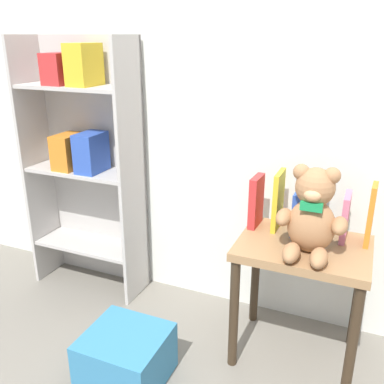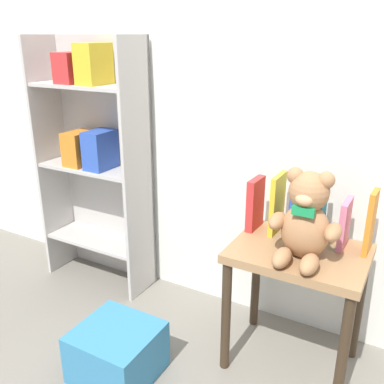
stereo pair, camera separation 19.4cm
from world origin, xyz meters
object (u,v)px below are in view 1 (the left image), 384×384
at_px(book_standing_blue, 299,212).
at_px(storage_bin, 126,357).
at_px(teddy_bear, 312,215).
at_px(display_table, 302,266).
at_px(book_standing_red, 256,201).
at_px(book_standing_pink, 345,217).
at_px(book_standing_teal, 323,206).
at_px(book_standing_orange, 371,215).
at_px(book_standing_yellow, 278,200).
at_px(bookshelf_side, 86,153).

xyz_separation_m(book_standing_blue, storage_bin, (-0.57, -0.54, -0.54)).
bearing_deg(teddy_bear, display_table, 112.96).
bearing_deg(book_standing_red, book_standing_pink, 4.13).
xyz_separation_m(book_standing_teal, storage_bin, (-0.66, -0.54, -0.58)).
bearing_deg(book_standing_orange, book_standing_blue, -178.13).
bearing_deg(book_standing_teal, display_table, -115.77).
distance_m(display_table, storage_bin, 0.82).
xyz_separation_m(book_standing_orange, storage_bin, (-0.85, -0.53, -0.57)).
relative_size(book_standing_blue, storage_bin, 0.59).
bearing_deg(book_standing_teal, storage_bin, -143.19).
bearing_deg(book_standing_pink, teddy_bear, -122.97).
distance_m(book_standing_teal, book_standing_orange, 0.19).
xyz_separation_m(book_standing_pink, book_standing_orange, (0.09, -0.01, 0.03)).
xyz_separation_m(book_standing_red, book_standing_orange, (0.47, 0.00, 0.01)).
relative_size(teddy_bear, book_standing_yellow, 1.36).
height_order(book_standing_blue, book_standing_pink, book_standing_pink).
bearing_deg(display_table, book_standing_blue, 113.59).
bearing_deg(book_standing_red, bookshelf_side, 178.17).
height_order(bookshelf_side, book_standing_yellow, bookshelf_side).
height_order(bookshelf_side, display_table, bookshelf_side).
height_order(display_table, book_standing_teal, book_standing_teal).
xyz_separation_m(book_standing_pink, storage_bin, (-0.75, -0.54, -0.54)).
bearing_deg(bookshelf_side, storage_bin, -46.27).
bearing_deg(bookshelf_side, book_standing_pink, -2.46).
distance_m(bookshelf_side, storage_bin, 1.06).
bearing_deg(book_standing_pink, book_standing_red, -178.46).
bearing_deg(storage_bin, book_standing_pink, 35.79).
height_order(book_standing_teal, book_standing_pink, book_standing_teal).
xyz_separation_m(book_standing_blue, book_standing_teal, (0.09, 0.00, 0.04)).
height_order(teddy_bear, book_standing_orange, teddy_bear).
relative_size(book_standing_red, book_standing_yellow, 0.89).
height_order(book_standing_teal, storage_bin, book_standing_teal).
distance_m(teddy_bear, storage_bin, 0.95).
xyz_separation_m(bookshelf_side, teddy_bear, (1.21, -0.24, -0.06)).
distance_m(display_table, book_standing_yellow, 0.29).
bearing_deg(bookshelf_side, book_standing_blue, -3.28).
bearing_deg(storage_bin, book_standing_teal, 39.07).
xyz_separation_m(bookshelf_side, display_table, (1.19, -0.17, -0.32)).
distance_m(book_standing_teal, book_standing_pink, 0.10).
height_order(book_standing_red, book_standing_teal, book_standing_teal).
bearing_deg(bookshelf_side, display_table, -8.29).
bearing_deg(bookshelf_side, teddy_bear, -10.98).
relative_size(book_standing_teal, storage_bin, 0.83).
distance_m(book_standing_teal, storage_bin, 1.03).
distance_m(book_standing_yellow, storage_bin, 0.92).
bearing_deg(book_standing_orange, display_table, -153.52).
xyz_separation_m(teddy_bear, book_standing_blue, (-0.07, 0.17, -0.06)).
bearing_deg(book_standing_yellow, book_standing_blue, -5.93).
bearing_deg(storage_bin, display_table, 34.91).
distance_m(book_standing_yellow, book_standing_blue, 0.10).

